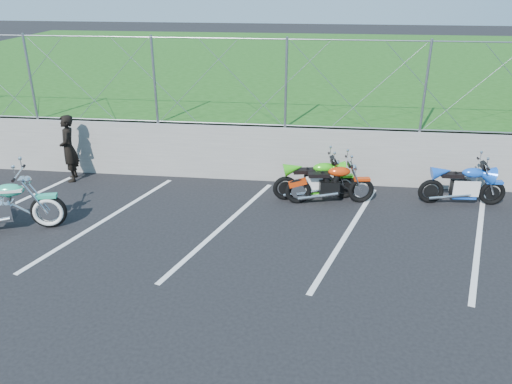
# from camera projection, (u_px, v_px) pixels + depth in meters

# --- Properties ---
(ground) EXTENTS (90.00, 90.00, 0.00)m
(ground) POSITION_uv_depth(u_px,v_px,m) (214.00, 251.00, 8.87)
(ground) COLOR black
(ground) RESTS_ON ground
(retaining_wall) EXTENTS (30.00, 0.22, 1.30)m
(retaining_wall) POSITION_uv_depth(u_px,v_px,m) (242.00, 153.00, 11.80)
(retaining_wall) COLOR slate
(retaining_wall) RESTS_ON ground
(grass_field) EXTENTS (30.00, 20.00, 1.30)m
(grass_field) POSITION_uv_depth(u_px,v_px,m) (277.00, 75.00, 20.89)
(grass_field) COLOR #194B14
(grass_field) RESTS_ON ground
(chain_link_fence) EXTENTS (28.00, 0.03, 2.00)m
(chain_link_fence) POSITION_uv_depth(u_px,v_px,m) (241.00, 83.00, 11.13)
(chain_link_fence) COLOR gray
(chain_link_fence) RESTS_ON retaining_wall
(parking_lines) EXTENTS (18.29, 4.31, 0.01)m
(parking_lines) POSITION_uv_depth(u_px,v_px,m) (285.00, 229.00, 9.65)
(parking_lines) COLOR silver
(parking_lines) RESTS_ON ground
(cruiser_turquoise) EXTENTS (2.30, 0.86, 1.17)m
(cruiser_turquoise) POSITION_uv_depth(u_px,v_px,m) (3.00, 208.00, 9.41)
(cruiser_turquoise) COLOR black
(cruiser_turquoise) RESTS_ON ground
(naked_orange) EXTENTS (1.90, 0.64, 0.95)m
(naked_orange) POSITION_uv_depth(u_px,v_px,m) (331.00, 185.00, 10.59)
(naked_orange) COLOR black
(naked_orange) RESTS_ON ground
(sportbike_green) EXTENTS (1.82, 0.65, 0.95)m
(sportbike_green) POSITION_uv_depth(u_px,v_px,m) (316.00, 182.00, 10.78)
(sportbike_green) COLOR black
(sportbike_green) RESTS_ON ground
(sportbike_blue) EXTENTS (1.82, 0.65, 0.94)m
(sportbike_blue) POSITION_uv_depth(u_px,v_px,m) (464.00, 186.00, 10.54)
(sportbike_blue) COLOR black
(sportbike_blue) RESTS_ON ground
(person_standing) EXTENTS (0.56, 0.67, 1.58)m
(person_standing) POSITION_uv_depth(u_px,v_px,m) (69.00, 148.00, 11.64)
(person_standing) COLOR black
(person_standing) RESTS_ON ground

